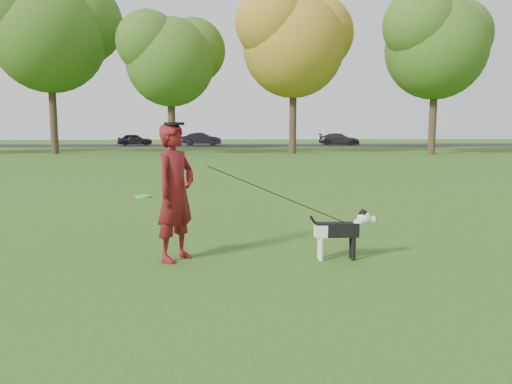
{
  "coord_description": "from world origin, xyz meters",
  "views": [
    {
      "loc": [
        -0.22,
        -7.25,
        1.91
      ],
      "look_at": [
        0.15,
        -0.11,
        0.95
      ],
      "focal_mm": 35.0,
      "sensor_mm": 36.0,
      "label": 1
    }
  ],
  "objects": [
    {
      "name": "tree_row",
      "position": [
        -1.43,
        26.07,
        7.41
      ],
      "size": [
        51.74,
        8.86,
        12.01
      ],
      "color": "#38281C",
      "rests_on": "ground"
    },
    {
      "name": "road",
      "position": [
        0.0,
        40.0,
        0.01
      ],
      "size": [
        120.0,
        7.0,
        0.02
      ],
      "primitive_type": "cube",
      "color": "black",
      "rests_on": "ground"
    },
    {
      "name": "man_held_items",
      "position": [
        0.34,
        -0.33,
        0.98
      ],
      "size": [
        3.04,
        0.37,
        1.46
      ],
      "color": "#1EF245",
      "rests_on": "ground"
    },
    {
      "name": "car_right",
      "position": [
        10.14,
        40.0,
        0.58
      ],
      "size": [
        4.15,
        2.54,
        1.12
      ],
      "primitive_type": "imported",
      "rotation": [
        0.0,
        0.0,
        1.3
      ],
      "color": "#262228",
      "rests_on": "road"
    },
    {
      "name": "car_left",
      "position": [
        -9.11,
        40.0,
        0.56
      ],
      "size": [
        3.33,
        1.69,
        1.09
      ],
      "primitive_type": "imported",
      "rotation": [
        0.0,
        0.0,
        1.7
      ],
      "color": "black",
      "rests_on": "road"
    },
    {
      "name": "car_mid",
      "position": [
        -2.9,
        40.0,
        0.62
      ],
      "size": [
        3.71,
        1.5,
        1.2
      ],
      "primitive_type": "imported",
      "rotation": [
        0.0,
        0.0,
        1.51
      ],
      "color": "black",
      "rests_on": "road"
    },
    {
      "name": "ground",
      "position": [
        0.0,
        0.0,
        0.0
      ],
      "size": [
        120.0,
        120.0,
        0.0
      ],
      "primitive_type": "plane",
      "color": "#285116",
      "rests_on": "ground"
    },
    {
      "name": "man",
      "position": [
        -1.0,
        -0.26,
        0.97
      ],
      "size": [
        0.78,
        0.85,
        1.94
      ],
      "primitive_type": "imported",
      "rotation": [
        0.0,
        0.0,
        0.99
      ],
      "color": "#5B0D1B",
      "rests_on": "ground"
    },
    {
      "name": "dog",
      "position": [
        1.36,
        -0.35,
        0.45
      ],
      "size": [
        0.97,
        0.19,
        0.74
      ],
      "color": "black",
      "rests_on": "ground"
    }
  ]
}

